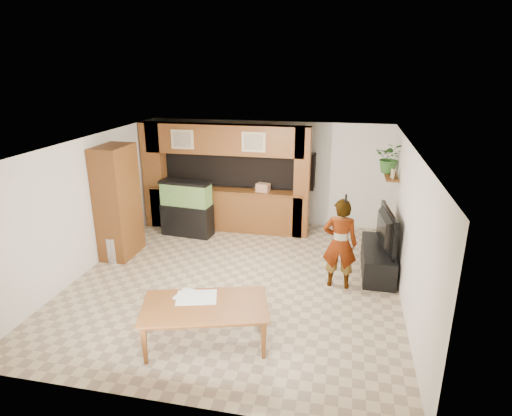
% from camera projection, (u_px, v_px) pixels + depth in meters
% --- Properties ---
extents(floor, '(6.50, 6.50, 0.00)m').
position_uv_depth(floor, '(237.00, 279.00, 8.22)').
color(floor, tan).
rests_on(floor, ground).
extents(ceiling, '(6.50, 6.50, 0.00)m').
position_uv_depth(ceiling, '(235.00, 144.00, 7.38)').
color(ceiling, white).
rests_on(ceiling, wall_back).
extents(wall_back, '(6.00, 0.00, 6.00)m').
position_uv_depth(wall_back, '(268.00, 173.00, 10.81)').
color(wall_back, silver).
rests_on(wall_back, floor).
extents(wall_left, '(0.00, 6.50, 6.50)m').
position_uv_depth(wall_left, '(88.00, 205.00, 8.39)').
color(wall_left, silver).
rests_on(wall_left, floor).
extents(wall_right, '(0.00, 6.50, 6.50)m').
position_uv_depth(wall_right, '(408.00, 227.00, 7.22)').
color(wall_right, silver).
rests_on(wall_right, floor).
extents(partition, '(4.20, 0.99, 2.60)m').
position_uv_depth(partition, '(225.00, 176.00, 10.42)').
color(partition, brown).
rests_on(partition, floor).
extents(wall_clock, '(0.05, 0.25, 0.25)m').
position_uv_depth(wall_clock, '(112.00, 164.00, 9.11)').
color(wall_clock, black).
rests_on(wall_clock, wall_left).
extents(wall_shelf, '(0.25, 0.90, 0.04)m').
position_uv_depth(wall_shelf, '(391.00, 176.00, 8.92)').
color(wall_shelf, brown).
rests_on(wall_shelf, wall_right).
extents(pantry_cabinet, '(0.59, 0.97, 2.37)m').
position_uv_depth(pantry_cabinet, '(118.00, 202.00, 8.92)').
color(pantry_cabinet, brown).
rests_on(pantry_cabinet, floor).
extents(trash_can, '(0.30, 0.30, 0.55)m').
position_uv_depth(trash_can, '(114.00, 249.00, 8.87)').
color(trash_can, '#B2B2B7').
rests_on(trash_can, floor).
extents(aquarium, '(1.21, 0.45, 1.34)m').
position_uv_depth(aquarium, '(187.00, 209.00, 10.15)').
color(aquarium, black).
rests_on(aquarium, floor).
extents(tv_stand, '(0.59, 1.60, 0.53)m').
position_uv_depth(tv_stand, '(378.00, 260.00, 8.41)').
color(tv_stand, black).
rests_on(tv_stand, floor).
extents(television, '(0.33, 1.33, 0.76)m').
position_uv_depth(television, '(381.00, 229.00, 8.20)').
color(television, black).
rests_on(television, tv_stand).
extents(photo_frame, '(0.06, 0.15, 0.19)m').
position_uv_depth(photo_frame, '(393.00, 174.00, 8.62)').
color(photo_frame, tan).
rests_on(photo_frame, wall_shelf).
extents(potted_plant, '(0.66, 0.60, 0.65)m').
position_uv_depth(potted_plant, '(390.00, 158.00, 9.00)').
color(potted_plant, '#2F5F26').
rests_on(potted_plant, wall_shelf).
extents(person, '(0.63, 0.43, 1.70)m').
position_uv_depth(person, '(340.00, 244.00, 7.69)').
color(person, tan).
rests_on(person, floor).
extents(microphone, '(0.04, 0.11, 0.17)m').
position_uv_depth(microphone, '(346.00, 199.00, 7.24)').
color(microphone, black).
rests_on(microphone, person).
extents(dining_table, '(2.01, 1.46, 0.63)m').
position_uv_depth(dining_table, '(206.00, 326.00, 6.20)').
color(dining_table, brown).
rests_on(dining_table, floor).
extents(newspaper_a, '(0.68, 0.57, 0.01)m').
position_uv_depth(newspaper_a, '(197.00, 297.00, 6.33)').
color(newspaper_a, silver).
rests_on(newspaper_a, dining_table).
extents(newspaper_b, '(0.55, 0.45, 0.01)m').
position_uv_depth(newspaper_b, '(193.00, 296.00, 6.37)').
color(newspaper_b, silver).
rests_on(newspaper_b, dining_table).
extents(counter_box, '(0.34, 0.27, 0.20)m').
position_uv_depth(counter_box, '(263.00, 188.00, 10.12)').
color(counter_box, '#9F7356').
rests_on(counter_box, partition).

